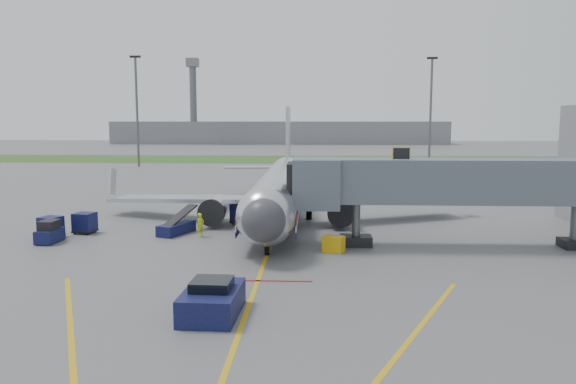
{
  "coord_description": "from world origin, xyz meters",
  "views": [
    {
      "loc": [
        3.1,
        -33.73,
        8.8
      ],
      "look_at": [
        1.03,
        9.3,
        3.2
      ],
      "focal_mm": 35.0,
      "sensor_mm": 36.0,
      "label": 1
    }
  ],
  "objects_px": {
    "pushback_tug": "(212,300)",
    "ramp_worker": "(201,225)",
    "baggage_tug": "(50,233)",
    "airliner": "(280,189)",
    "belt_loader": "(177,228)"
  },
  "relations": [
    {
      "from": "pushback_tug",
      "to": "belt_loader",
      "type": "relative_size",
      "value": 0.96
    },
    {
      "from": "pushback_tug",
      "to": "baggage_tug",
      "type": "distance_m",
      "value": 20.34
    },
    {
      "from": "pushback_tug",
      "to": "baggage_tug",
      "type": "xyz_separation_m",
      "value": [
        -14.4,
        14.36,
        0.02
      ]
    },
    {
      "from": "belt_loader",
      "to": "ramp_worker",
      "type": "bearing_deg",
      "value": -25.42
    },
    {
      "from": "belt_loader",
      "to": "pushback_tug",
      "type": "bearing_deg",
      "value": -71.26
    },
    {
      "from": "airliner",
      "to": "baggage_tug",
      "type": "distance_m",
      "value": 19.08
    },
    {
      "from": "baggage_tug",
      "to": "ramp_worker",
      "type": "xyz_separation_m",
      "value": [
        10.43,
        2.47,
        0.19
      ]
    },
    {
      "from": "baggage_tug",
      "to": "ramp_worker",
      "type": "distance_m",
      "value": 10.72
    },
    {
      "from": "belt_loader",
      "to": "baggage_tug",
      "type": "bearing_deg",
      "value": -157.52
    },
    {
      "from": "baggage_tug",
      "to": "ramp_worker",
      "type": "relative_size",
      "value": 1.31
    },
    {
      "from": "baggage_tug",
      "to": "belt_loader",
      "type": "relative_size",
      "value": 0.56
    },
    {
      "from": "baggage_tug",
      "to": "belt_loader",
      "type": "distance_m",
      "value": 9.05
    },
    {
      "from": "airliner",
      "to": "baggage_tug",
      "type": "xyz_separation_m",
      "value": [
        -15.91,
        -10.35,
        -1.93
      ]
    },
    {
      "from": "pushback_tug",
      "to": "ramp_worker",
      "type": "distance_m",
      "value": 17.29
    },
    {
      "from": "pushback_tug",
      "to": "baggage_tug",
      "type": "height_order",
      "value": "pushback_tug"
    }
  ]
}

